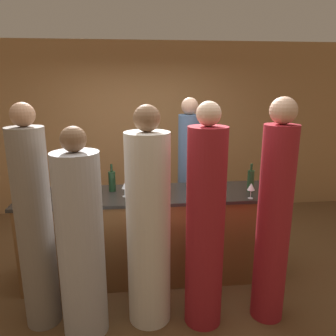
{
  "coord_description": "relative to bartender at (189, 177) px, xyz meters",
  "views": [
    {
      "loc": [
        -0.13,
        -3.37,
        2.15
      ],
      "look_at": [
        0.23,
        0.1,
        1.24
      ],
      "focal_mm": 35.0,
      "sensor_mm": 36.0,
      "label": 1
    }
  ],
  "objects": [
    {
      "name": "ground_plane",
      "position": [
        -0.57,
        -0.74,
        -0.94
      ],
      "size": [
        14.0,
        14.0,
        0.0
      ],
      "primitive_type": "plane",
      "color": "brown"
    },
    {
      "name": "back_wall",
      "position": [
        -0.57,
        1.35,
        0.46
      ],
      "size": [
        8.0,
        0.06,
        2.8
      ],
      "color": "#A37547",
      "rests_on": "ground_plane"
    },
    {
      "name": "bar_counter",
      "position": [
        -0.57,
        -0.74,
        -0.45
      ],
      "size": [
        2.73,
        0.69,
        0.99
      ],
      "color": "brown",
      "rests_on": "ground_plane"
    },
    {
      "name": "bartender",
      "position": [
        0.0,
        0.0,
        0.0
      ],
      "size": [
        0.29,
        0.29,
        1.97
      ],
      "rotation": [
        0.0,
        0.0,
        3.14
      ],
      "color": "#4C6B93",
      "rests_on": "ground_plane"
    },
    {
      "name": "guest_0",
      "position": [
        -1.17,
        -1.55,
        -0.1
      ],
      "size": [
        0.39,
        0.39,
        1.83
      ],
      "color": "#B2B2B7",
      "rests_on": "ground_plane"
    },
    {
      "name": "guest_1",
      "position": [
        -0.6,
        -1.45,
        -0.02
      ],
      "size": [
        0.39,
        0.39,
        1.98
      ],
      "color": "silver",
      "rests_on": "ground_plane"
    },
    {
      "name": "guest_2",
      "position": [
        0.51,
        -1.53,
        0.03
      ],
      "size": [
        0.3,
        0.3,
        2.04
      ],
      "color": "maroon",
      "rests_on": "ground_plane"
    },
    {
      "name": "guest_3",
      "position": [
        -0.11,
        -1.54,
        0.0
      ],
      "size": [
        0.33,
        0.33,
        2.01
      ],
      "color": "maroon",
      "rests_on": "ground_plane"
    },
    {
      "name": "guest_4",
      "position": [
        -1.57,
        -1.4,
        0.0
      ],
      "size": [
        0.31,
        0.31,
        2.0
      ],
      "color": "gray",
      "rests_on": "ground_plane"
    },
    {
      "name": "wine_bottle_0",
      "position": [
        0.16,
        -0.46,
        0.15
      ],
      "size": [
        0.07,
        0.07,
        0.27
      ],
      "color": "black",
      "rests_on": "bar_counter"
    },
    {
      "name": "wine_bottle_1",
      "position": [
        0.56,
        -0.78,
        0.17
      ],
      "size": [
        0.07,
        0.07,
        0.31
      ],
      "color": "#19381E",
      "rests_on": "bar_counter"
    },
    {
      "name": "wine_bottle_2",
      "position": [
        -0.96,
        -0.63,
        0.16
      ],
      "size": [
        0.08,
        0.08,
        0.31
      ],
      "color": "black",
      "rests_on": "bar_counter"
    },
    {
      "name": "ice_bucket",
      "position": [
        -0.42,
        -0.74,
        0.14
      ],
      "size": [
        0.17,
        0.17,
        0.18
      ],
      "color": "silver",
      "rests_on": "bar_counter"
    },
    {
      "name": "wine_glass_0",
      "position": [
        0.48,
        -1.02,
        0.17
      ],
      "size": [
        0.08,
        0.08,
        0.16
      ],
      "color": "silver",
      "rests_on": "bar_counter"
    },
    {
      "name": "wine_glass_1",
      "position": [
        -0.52,
        -0.89,
        0.17
      ],
      "size": [
        0.08,
        0.08,
        0.16
      ],
      "color": "silver",
      "rests_on": "bar_counter"
    },
    {
      "name": "wine_glass_2",
      "position": [
        -1.36,
        -0.9,
        0.18
      ],
      "size": [
        0.08,
        0.08,
        0.17
      ],
      "color": "silver",
      "rests_on": "bar_counter"
    },
    {
      "name": "wine_glass_3",
      "position": [
        -1.41,
        -0.78,
        0.18
      ],
      "size": [
        0.07,
        0.07,
        0.17
      ],
      "color": "silver",
      "rests_on": "bar_counter"
    },
    {
      "name": "wine_glass_4",
      "position": [
        -0.82,
        -0.82,
        0.16
      ],
      "size": [
        0.06,
        0.06,
        0.15
      ],
      "color": "silver",
      "rests_on": "bar_counter"
    },
    {
      "name": "wine_glass_5",
      "position": [
        -1.8,
        -0.95,
        0.17
      ],
      "size": [
        0.08,
        0.08,
        0.16
      ],
      "color": "silver",
      "rests_on": "bar_counter"
    }
  ]
}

